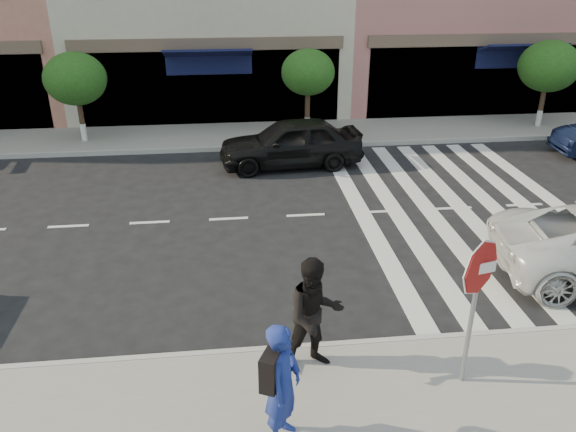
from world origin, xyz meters
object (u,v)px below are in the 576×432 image
(stop_sign, at_px, (478,282))
(car_far_mid, at_px, (291,143))
(photographer, at_px, (283,385))
(walker, at_px, (315,315))

(stop_sign, height_order, car_far_mid, stop_sign)
(stop_sign, xyz_separation_m, photographer, (-2.89, -0.81, -0.89))
(photographer, bearing_deg, stop_sign, -49.52)
(photographer, distance_m, car_far_mid, 11.31)
(stop_sign, bearing_deg, car_far_mid, 85.44)
(photographer, xyz_separation_m, walker, (0.64, 1.43, 0.05))
(photographer, height_order, car_far_mid, photographer)
(stop_sign, relative_size, photographer, 1.35)
(photographer, bearing_deg, walker, 0.73)
(walker, xyz_separation_m, car_far_mid, (0.75, 9.79, -0.36))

